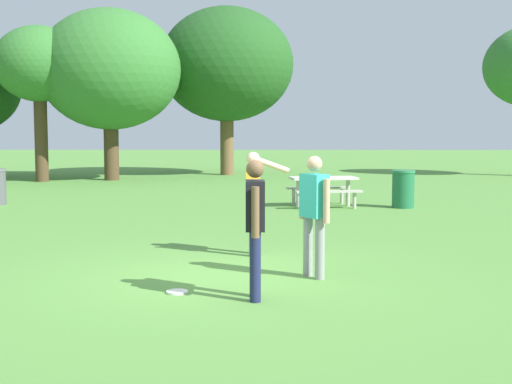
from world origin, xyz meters
The scene contains 10 objects.
ground_plane centered at (0.00, 0.00, 0.00)m, with size 120.00×120.00×0.00m, color #568E3D.
person_thrower centered at (0.51, -1.05, 0.94)m, with size 0.23×0.61×1.64m.
person_catcher centered at (0.43, 1.82, 0.96)m, with size 0.69×0.61×1.64m.
person_bystander centered at (1.27, 0.16, 0.94)m, with size 0.39×0.52×1.64m.
frisbee centered at (-0.45, -0.76, 0.01)m, with size 0.27×0.27×0.03m, color white.
picnic_table_near centered at (2.08, 8.78, 0.56)m, with size 1.92×1.69×0.77m.
trash_can_further_along centered at (4.10, 8.54, 0.48)m, with size 0.59×0.59×0.96m.
tree_far_right centered at (-8.09, 17.25, 4.42)m, with size 3.39×3.39×5.93m.
tree_slender_mid centered at (-5.58, 18.09, 4.33)m, with size 5.55×5.55×6.71m.
tree_back_left centered at (-1.20, 21.45, 4.84)m, with size 5.87×5.87×7.35m.
Camera 1 is at (0.67, -8.96, 1.98)m, focal length 48.11 mm.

